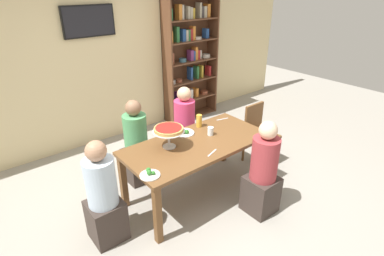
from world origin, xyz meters
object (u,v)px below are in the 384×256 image
(bookshelf, at_px, (190,57))
(cutlery_fork_near, at_px, (222,119))
(diner_far_right, at_px, (185,130))
(chair_head_east, at_px, (258,131))
(diner_far_left, at_px, (137,147))
(deep_dish_pizza_stand, at_px, (169,131))
(water_glass_clear_near, at_px, (210,131))
(diner_head_west, at_px, (104,199))
(cutlery_knife_near, at_px, (212,153))
(beer_glass_amber_tall, at_px, (199,121))
(salad_plate_near_diner, at_px, (150,174))
(television, at_px, (89,21))
(diner_near_right, at_px, (263,175))
(dining_table, at_px, (197,149))
(salad_plate_far_diner, at_px, (184,132))

(bookshelf, relative_size, cutlery_fork_near, 12.29)
(diner_far_right, distance_m, chair_head_east, 1.08)
(bookshelf, height_order, diner_far_left, bookshelf)
(bookshelf, xyz_separation_m, deep_dish_pizza_stand, (-1.82, -1.89, -0.22))
(water_glass_clear_near, bearing_deg, diner_head_west, -179.27)
(bookshelf, height_order, cutlery_fork_near, bookshelf)
(cutlery_fork_near, relative_size, cutlery_knife_near, 1.00)
(diner_head_west, bearing_deg, beer_glass_amber_tall, 10.99)
(diner_head_west, distance_m, cutlery_fork_near, 1.92)
(diner_far_left, distance_m, salad_plate_near_diner, 1.07)
(salad_plate_near_diner, bearing_deg, diner_far_left, 68.40)
(television, distance_m, diner_near_right, 3.22)
(beer_glass_amber_tall, bearing_deg, chair_head_east, -15.58)
(water_glass_clear_near, distance_m, cutlery_fork_near, 0.51)
(diner_head_west, bearing_deg, dining_table, -1.33)
(diner_far_left, bearing_deg, salad_plate_far_diner, 42.40)
(diner_far_left, height_order, diner_head_west, same)
(dining_table, relative_size, cutlery_knife_near, 9.77)
(diner_near_right, relative_size, chair_head_east, 1.32)
(salad_plate_near_diner, bearing_deg, diner_head_west, 147.76)
(salad_plate_near_diner, distance_m, cutlery_fork_near, 1.57)
(television, relative_size, diner_head_west, 0.67)
(bookshelf, relative_size, diner_near_right, 1.92)
(bookshelf, bearing_deg, cutlery_fork_near, -115.07)
(dining_table, xyz_separation_m, salad_plate_far_diner, (0.02, 0.27, 0.11))
(bookshelf, bearing_deg, beer_glass_amber_tall, -125.37)
(bookshelf, distance_m, cutlery_knife_near, 2.80)
(diner_head_west, bearing_deg, salad_plate_near_diner, -32.24)
(diner_far_right, bearing_deg, dining_table, -27.34)
(dining_table, xyz_separation_m, deep_dish_pizza_stand, (-0.32, 0.12, 0.30))
(diner_head_west, relative_size, salad_plate_near_diner, 5.71)
(chair_head_east, bearing_deg, bookshelf, -98.18)
(dining_table, distance_m, deep_dish_pizza_stand, 0.45)
(diner_head_west, xyz_separation_m, chair_head_east, (2.41, 0.03, -0.01))
(dining_table, distance_m, television, 2.48)
(diner_near_right, height_order, cutlery_fork_near, diner_near_right)
(television, xyz_separation_m, cutlery_knife_near, (0.25, -2.40, -1.19))
(diner_near_right, relative_size, salad_plate_near_diner, 5.71)
(diner_far_right, distance_m, salad_plate_near_diner, 1.55)
(diner_head_west, bearing_deg, cutlery_fork_near, 7.89)
(chair_head_east, height_order, deep_dish_pizza_stand, deep_dish_pizza_stand)
(dining_table, height_order, beer_glass_amber_tall, beer_glass_amber_tall)
(diner_far_left, relative_size, salad_plate_far_diner, 4.50)
(deep_dish_pizza_stand, bearing_deg, diner_near_right, -49.61)
(dining_table, xyz_separation_m, beer_glass_amber_tall, (0.30, 0.32, 0.17))
(bookshelf, xyz_separation_m, beer_glass_amber_tall, (-1.20, -1.69, -0.35))
(cutlery_fork_near, distance_m, cutlery_knife_near, 0.93)
(chair_head_east, xyz_separation_m, salad_plate_far_diner, (-1.20, 0.21, 0.27))
(chair_head_east, relative_size, cutlery_fork_near, 4.83)
(television, distance_m, diner_far_left, 1.99)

